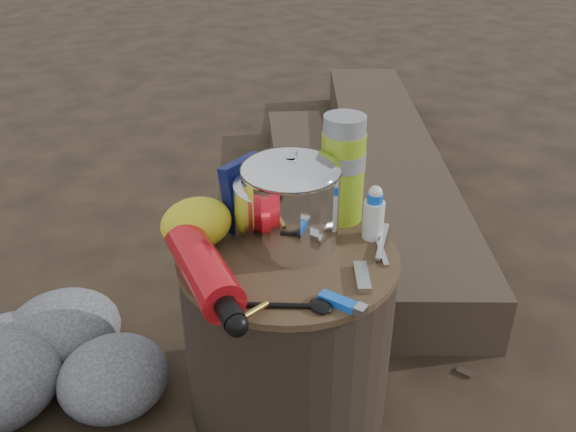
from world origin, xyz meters
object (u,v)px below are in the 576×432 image
stump (288,333)px  camping_pot (291,201)px  travel_mug (295,184)px  log_main (387,162)px  thermos (343,170)px  fuel_bottle (203,267)px

stump → camping_pot: (0.03, 0.03, 0.29)m
stump → travel_mug: 0.32m
log_main → camping_pot: camping_pot is taller
stump → thermos: thermos is taller
fuel_bottle → log_main: bearing=42.3°
fuel_bottle → travel_mug: size_ratio=2.57×
stump → log_main: bearing=38.5°
camping_pot → stump: bearing=-130.2°
travel_mug → log_main: bearing=36.0°
camping_pot → travel_mug: (0.08, 0.11, -0.03)m
log_main → travel_mug: 1.09m
thermos → travel_mug: bearing=125.7°
camping_pot → thermos: bearing=10.3°
log_main → camping_pot: (-0.91, -0.71, 0.41)m
stump → fuel_bottle: 0.30m
log_main → fuel_bottle: (-1.12, -0.75, 0.35)m
fuel_bottle → thermos: bearing=18.7°
log_main → thermos: thermos is taller
fuel_bottle → thermos: 0.37m
fuel_bottle → camping_pot: bearing=18.7°
camping_pot → travel_mug: size_ratio=1.54×
stump → thermos: size_ratio=1.89×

